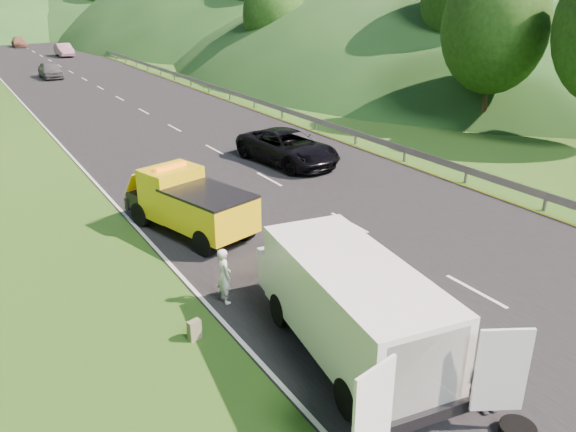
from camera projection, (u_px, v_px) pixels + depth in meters
ground at (350, 289)px, 16.26m from camera, size 320.00×320.00×0.00m
road_surface at (100, 88)px, 49.33m from camera, size 14.00×200.00×0.02m
guardrail at (138, 67)px, 62.74m from camera, size 0.06×140.00×1.52m
tree_line_right at (214, 54)px, 74.82m from camera, size 14.00×140.00×14.00m
hills_backdrop at (8, 28)px, 125.88m from camera, size 201.00×288.60×44.00m
tow_truck at (189, 203)px, 19.69m from camera, size 3.30×5.68×2.30m
white_van at (349, 302)px, 12.93m from camera, size 3.93×7.21×2.44m
woman at (225, 302)px, 15.62m from camera, size 0.45×0.60×1.61m
child at (344, 329)px, 14.35m from camera, size 0.55×0.46×1.03m
worker at (488, 412)px, 11.55m from camera, size 1.33×0.96×1.85m
suitcase at (194, 330)px, 13.86m from camera, size 0.36×0.24×0.52m
passing_suv at (288, 163)px, 28.02m from camera, size 3.45×6.15×1.62m
dist_car_a at (52, 78)px, 54.75m from camera, size 1.84×4.56×1.56m
dist_car_b at (65, 57)px, 72.38m from camera, size 1.71×4.89×1.61m
dist_car_c at (20, 47)px, 84.22m from camera, size 1.93×4.75×1.38m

